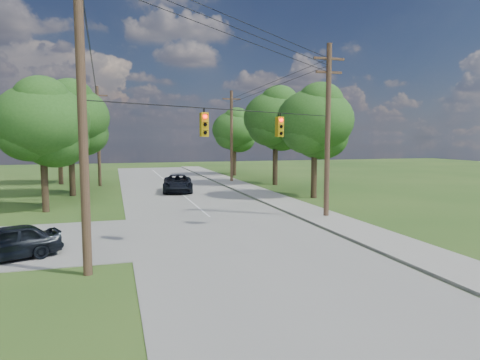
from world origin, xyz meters
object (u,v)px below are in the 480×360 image
object	(u,v)px
pole_north_e	(232,136)
car_main_north	(178,183)
pole_north_w	(98,135)
pole_sw	(82,99)
pole_ne	(328,128)
car_cross_dark	(5,243)

from	to	relation	value
pole_north_e	car_main_north	distance (m)	10.98
pole_north_w	car_main_north	size ratio (longest dim) A/B	1.80
pole_sw	car_main_north	xyz separation A→B (m)	(6.47, 22.37, -5.43)
pole_ne	car_cross_dark	world-z (taller)	pole_ne
pole_north_e	car_main_north	xyz separation A→B (m)	(-7.03, -7.23, -4.33)
pole_north_e	pole_north_w	world-z (taller)	same
car_cross_dark	pole_north_e	bearing A→B (deg)	125.16
pole_sw	car_cross_dark	distance (m)	6.93
pole_north_e	pole_ne	bearing A→B (deg)	-90.00
pole_north_e	car_cross_dark	size ratio (longest dim) A/B	2.41
pole_sw	car_main_north	size ratio (longest dim) A/B	2.16
pole_sw	pole_ne	size ratio (longest dim) A/B	1.14
pole_sw	pole_north_w	bearing A→B (deg)	90.77
car_main_north	pole_north_w	bearing A→B (deg)	141.40
car_main_north	pole_sw	bearing A→B (deg)	-98.25
car_main_north	car_cross_dark	bearing A→B (deg)	-108.41
pole_sw	pole_north_e	size ratio (longest dim) A/B	1.20
pole_north_w	car_cross_dark	xyz separation A→B (m)	(-2.83, -26.85, -4.39)
car_cross_dark	pole_sw	bearing A→B (deg)	26.68
pole_ne	pole_north_e	distance (m)	22.00
pole_ne	pole_north_w	size ratio (longest dim) A/B	1.05
pole_sw	pole_north_w	xyz separation A→B (m)	(-0.40, 29.60, -1.10)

